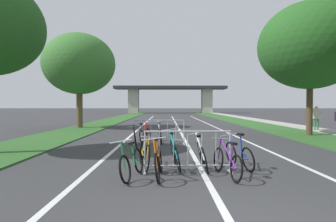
% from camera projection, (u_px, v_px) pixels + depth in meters
% --- Properties ---
extents(grass_verge_left, '(3.07, 67.27, 0.05)m').
position_uv_depth(grass_verge_left, '(113.00, 120.00, 30.77)').
color(grass_verge_left, '#2D5B26').
rests_on(grass_verge_left, ground).
extents(grass_verge_right, '(3.07, 67.27, 0.05)m').
position_uv_depth(grass_verge_right, '(235.00, 120.00, 30.87)').
color(grass_verge_right, '#2D5B26').
rests_on(grass_verge_right, ground).
extents(sidewalk_path_right, '(1.84, 67.27, 0.08)m').
position_uv_depth(sidewalk_path_right, '(257.00, 120.00, 30.89)').
color(sidewalk_path_right, '#9E9B93').
rests_on(sidewalk_path_right, ground).
extents(lane_stripe_center, '(0.14, 38.92, 0.01)m').
position_uv_depth(lane_stripe_center, '(177.00, 126.00, 22.76)').
color(lane_stripe_center, silver).
rests_on(lane_stripe_center, ground).
extents(lane_stripe_right_lane, '(0.14, 38.92, 0.01)m').
position_uv_depth(lane_stripe_right_lane, '(212.00, 126.00, 22.78)').
color(lane_stripe_right_lane, silver).
rests_on(lane_stripe_right_lane, ground).
extents(lane_stripe_left_lane, '(0.14, 38.92, 0.01)m').
position_uv_depth(lane_stripe_left_lane, '(142.00, 126.00, 22.74)').
color(lane_stripe_left_lane, silver).
rests_on(lane_stripe_left_lane, ground).
extents(overpass_bridge, '(23.39, 4.21, 5.69)m').
position_uv_depth(overpass_bridge, '(170.00, 94.00, 58.80)').
color(overpass_bridge, '#2D2D30').
rests_on(overpass_bridge, ground).
extents(tree_left_cypress_far, '(5.18, 5.18, 6.89)m').
position_uv_depth(tree_left_cypress_far, '(79.00, 64.00, 20.21)').
color(tree_left_cypress_far, brown).
rests_on(tree_left_cypress_far, ground).
extents(tree_right_oak_mid, '(5.52, 5.52, 7.25)m').
position_uv_depth(tree_right_oak_mid, '(310.00, 46.00, 15.10)').
color(tree_right_oak_mid, '#4C3823').
rests_on(tree_right_oak_mid, ground).
extents(crowd_barrier_nearest, '(2.19, 0.49, 1.05)m').
position_uv_depth(crowd_barrier_nearest, '(188.00, 152.00, 6.90)').
color(crowd_barrier_nearest, '#ADADB2').
rests_on(crowd_barrier_nearest, ground).
extents(crowd_barrier_second, '(2.19, 0.52, 1.05)m').
position_uv_depth(crowd_barrier_second, '(159.00, 132.00, 11.89)').
color(crowd_barrier_second, '#ADADB2').
rests_on(crowd_barrier_second, ground).
extents(bicycle_yellow_0, '(0.63, 1.71, 0.93)m').
position_uv_depth(bicycle_yellow_0, '(144.00, 153.00, 7.48)').
color(bicycle_yellow_0, black).
rests_on(bicycle_yellow_0, ground).
extents(bicycle_black_1, '(0.55, 1.59, 0.90)m').
position_uv_depth(bicycle_black_1, '(135.00, 138.00, 11.31)').
color(bicycle_black_1, black).
rests_on(bicycle_black_1, ground).
extents(bicycle_orange_2, '(0.54, 1.63, 1.01)m').
position_uv_depth(bicycle_orange_2, '(158.00, 162.00, 6.39)').
color(bicycle_orange_2, black).
rests_on(bicycle_orange_2, ground).
extents(bicycle_purple_3, '(0.45, 1.68, 0.87)m').
position_uv_depth(bicycle_purple_3, '(227.00, 162.00, 6.53)').
color(bicycle_purple_3, black).
rests_on(bicycle_purple_3, ground).
extents(bicycle_green_4, '(0.68, 1.61, 0.96)m').
position_uv_depth(bicycle_green_4, '(132.00, 163.00, 6.40)').
color(bicycle_green_4, black).
rests_on(bicycle_green_4, ground).
extents(bicycle_red_5, '(0.51, 1.67, 0.95)m').
position_uv_depth(bicycle_red_5, '(145.00, 135.00, 12.32)').
color(bicycle_red_5, black).
rests_on(bicycle_red_5, ground).
extents(bicycle_silver_6, '(0.56, 1.62, 0.97)m').
position_uv_depth(bicycle_silver_6, '(160.00, 135.00, 12.34)').
color(bicycle_silver_6, black).
rests_on(bicycle_silver_6, ground).
extents(bicycle_teal_7, '(0.54, 1.80, 1.04)m').
position_uv_depth(bicycle_teal_7, '(175.00, 153.00, 7.41)').
color(bicycle_teal_7, black).
rests_on(bicycle_teal_7, ground).
extents(bicycle_white_8, '(0.43, 1.76, 0.95)m').
position_uv_depth(bicycle_white_8, '(202.00, 155.00, 7.34)').
color(bicycle_white_8, black).
rests_on(bicycle_white_8, ground).
extents(bicycle_blue_9, '(0.66, 1.60, 0.96)m').
position_uv_depth(bicycle_blue_9, '(239.00, 155.00, 7.42)').
color(bicycle_blue_9, black).
rests_on(bicycle_blue_9, ground).
extents(pedestrian_with_backpack, '(0.58, 0.36, 1.63)m').
position_uv_depth(pedestrian_with_backpack, '(316.00, 116.00, 18.15)').
color(pedestrian_with_backpack, '#33723F').
rests_on(pedestrian_with_backpack, ground).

